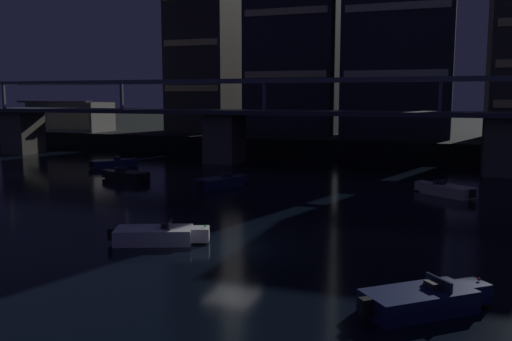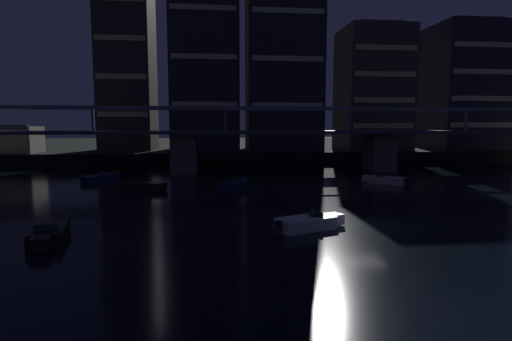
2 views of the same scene
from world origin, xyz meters
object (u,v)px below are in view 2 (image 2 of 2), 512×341
(tower_west_low, at_px, (127,61))
(speedboat_near_left, at_px, (309,223))
(speedboat_far_center, at_px, (385,180))
(speedboat_near_center, at_px, (101,178))
(tower_east_low, at_px, (464,87))
(tower_west_tall, at_px, (204,37))
(speedboat_near_right, at_px, (235,185))
(river_bridge, at_px, (284,143))
(tower_east_tall, at_px, (373,89))
(speedboat_far_left, at_px, (144,186))
(tower_central, at_px, (284,40))
(speedboat_mid_center, at_px, (49,234))

(tower_west_low, bearing_deg, speedboat_near_left, -67.38)
(speedboat_far_center, bearing_deg, speedboat_near_left, -125.06)
(speedboat_near_left, relative_size, speedboat_near_center, 1.08)
(tower_east_low, distance_m, speedboat_near_left, 65.21)
(tower_west_tall, height_order, tower_east_low, tower_west_tall)
(speedboat_near_right, bearing_deg, speedboat_near_left, -76.89)
(tower_west_low, distance_m, tower_east_low, 63.92)
(river_bridge, distance_m, speedboat_near_right, 18.09)
(river_bridge, distance_m, tower_east_tall, 27.18)
(speedboat_near_right, xyz_separation_m, speedboat_far_center, (17.73, 2.33, 0.00))
(tower_west_low, relative_size, speedboat_far_left, 6.37)
(river_bridge, bearing_deg, tower_east_low, 22.56)
(tower_central, height_order, speedboat_near_center, tower_central)
(speedboat_near_right, bearing_deg, tower_central, 72.22)
(speedboat_near_right, bearing_deg, speedboat_far_center, 7.47)
(tower_west_tall, height_order, speedboat_mid_center, tower_west_tall)
(tower_west_tall, bearing_deg, tower_west_low, 177.69)
(tower_central, bearing_deg, speedboat_near_right, -107.78)
(speedboat_far_left, bearing_deg, tower_east_tall, 40.38)
(tower_west_low, bearing_deg, speedboat_near_center, -85.66)
(speedboat_mid_center, bearing_deg, speedboat_near_center, 98.91)
(tower_west_tall, distance_m, speedboat_far_center, 45.57)
(tower_central, xyz_separation_m, speedboat_far_center, (6.93, -31.37, -22.22))
(speedboat_near_center, xyz_separation_m, speedboat_far_left, (6.38, -7.19, 0.00))
(tower_east_low, relative_size, speedboat_mid_center, 4.58)
(river_bridge, bearing_deg, speedboat_near_center, -161.28)
(river_bridge, bearing_deg, tower_west_tall, 121.14)
(tower_west_low, xyz_separation_m, speedboat_near_right, (18.16, -36.01, -18.20))
(tower_east_low, bearing_deg, tower_west_tall, 175.19)
(tower_central, bearing_deg, speedboat_far_left, -121.57)
(tower_west_low, bearing_deg, speedboat_far_center, -43.18)
(tower_east_tall, xyz_separation_m, speedboat_near_center, (-43.64, -24.50, -13.15))
(tower_east_low, distance_m, speedboat_mid_center, 77.11)
(river_bridge, bearing_deg, tower_west_low, 142.28)
(speedboat_near_left, bearing_deg, tower_east_low, 49.52)
(river_bridge, relative_size, tower_east_tall, 4.04)
(speedboat_near_left, height_order, speedboat_near_right, same)
(tower_west_low, distance_m, speedboat_near_right, 44.25)
(speedboat_mid_center, distance_m, speedboat_far_center, 36.21)
(tower_central, relative_size, speedboat_near_center, 8.82)
(tower_central, bearing_deg, tower_west_tall, 173.23)
(tower_west_low, xyz_separation_m, tower_west_tall, (14.29, -0.58, 4.48))
(river_bridge, distance_m, speedboat_far_center, 17.01)
(tower_east_low, bearing_deg, speedboat_far_left, -150.72)
(tower_central, distance_m, speedboat_near_left, 55.97)
(river_bridge, bearing_deg, speedboat_far_center, -54.12)
(speedboat_near_left, xyz_separation_m, speedboat_near_center, (-20.02, 24.84, 0.00))
(river_bridge, xyz_separation_m, tower_east_tall, (19.60, 16.36, 9.29))
(speedboat_far_center, bearing_deg, tower_east_tall, 71.63)
(river_bridge, xyz_separation_m, speedboat_far_center, (9.71, -13.43, -3.86))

